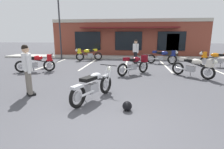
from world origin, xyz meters
TOP-DOWN VIEW (x-y plane):
  - ground_plane at (0.00, 3.94)m, footprint 80.00×80.00m
  - sidewalk_kerb at (0.00, 12.23)m, footprint 22.00×1.80m
  - brick_storefront_building at (0.00, 16.38)m, footprint 14.50×6.66m
  - painted_stall_lines at (0.00, 8.63)m, footprint 10.46×4.80m
  - motorcycle_foreground_classic at (-0.72, 1.89)m, footprint 1.13×1.98m
  - motorcycle_red_sportbike at (-3.11, 10.41)m, footprint 2.02×1.05m
  - motorcycle_black_cruiser at (3.36, 5.37)m, footprint 1.71×1.58m
  - motorcycle_silver_naked at (5.60, 8.47)m, footprint 2.09×0.77m
  - motorcycle_blue_standard at (-4.71, 5.74)m, footprint 2.03×1.02m
  - motorcycle_green_cafe_racer at (2.56, 9.41)m, footprint 2.09×0.77m
  - motorcycle_orange_scrambler at (0.58, 5.77)m, footprint 1.69×1.61m
  - person_in_black_shirt at (0.63, 9.13)m, footprint 0.43×0.55m
  - person_in_shorts_foreground at (-2.93, 2.03)m, footprint 0.49×0.50m
  - helmet_on_pavement at (0.34, 1.17)m, footprint 0.26×0.26m
  - parking_lot_lamp_post at (-5.57, 11.03)m, footprint 0.24×0.76m

SIDE VIEW (x-z plane):
  - ground_plane at x=0.00m, z-range 0.00..0.00m
  - painted_stall_lines at x=0.00m, z-range 0.00..0.01m
  - sidewalk_kerb at x=0.00m, z-range 0.00..0.14m
  - helmet_on_pavement at x=0.34m, z-range 0.00..0.26m
  - motorcycle_foreground_classic at x=-0.72m, z-range -0.03..0.95m
  - motorcycle_red_sportbike at x=-3.11m, z-range 0.04..1.02m
  - motorcycle_black_cruiser at x=3.36m, z-range 0.04..1.02m
  - motorcycle_silver_naked at x=5.60m, z-range 0.04..1.02m
  - motorcycle_blue_standard at x=-4.71m, z-range 0.04..1.02m
  - motorcycle_green_cafe_racer at x=2.56m, z-range 0.04..1.02m
  - motorcycle_orange_scrambler at x=0.58m, z-range 0.04..1.02m
  - person_in_black_shirt at x=0.63m, z-range 0.11..1.79m
  - person_in_shorts_foreground at x=-2.93m, z-range 0.11..1.79m
  - brick_storefront_building at x=0.00m, z-range 0.00..3.44m
  - parking_lot_lamp_post at x=-5.57m, z-range 0.76..6.25m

